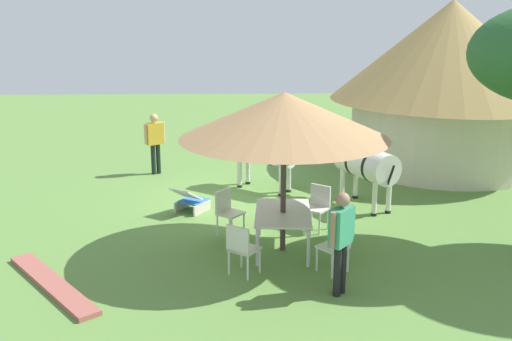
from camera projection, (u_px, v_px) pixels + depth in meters
name	position (u px, v px, depth m)	size (l,w,h in m)	color
ground_plane	(245.00, 200.00, 13.83)	(36.00, 36.00, 0.00)	#5D883E
thatched_hut	(448.00, 76.00, 16.26)	(6.40, 6.40, 4.57)	beige
shade_umbrella	(284.00, 115.00, 10.32)	(3.71, 3.71, 2.93)	#4B3531
patio_dining_table	(283.00, 216.00, 10.81)	(1.64, 1.10, 0.74)	silver
patio_chair_east_end	(241.00, 246.00, 9.78)	(0.60, 0.60, 0.90)	silver
patio_chair_near_lawn	(337.00, 244.00, 9.87)	(0.60, 0.61, 0.90)	white
patio_chair_near_hut	(318.00, 204.00, 11.90)	(0.60, 0.60, 0.90)	white
patio_chair_west_end	(227.00, 209.00, 11.61)	(0.61, 0.60, 0.90)	white
guest_beside_umbrella	(341.00, 234.00, 9.01)	(0.48, 0.45, 1.67)	black
standing_watcher	(155.00, 138.00, 15.80)	(0.40, 0.52, 1.64)	black
striped_lounge_chair	(191.00, 200.00, 12.99)	(0.97, 0.88, 0.61)	#326CB8
zebra_nearest_camera	(266.00, 151.00, 14.36)	(1.57, 1.94, 1.51)	silver
zebra_by_umbrella	(365.00, 163.00, 13.18)	(2.08, 1.30, 1.53)	silver
brick_patio_kerb	(52.00, 284.00, 9.53)	(2.80, 0.36, 0.08)	#A2584D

